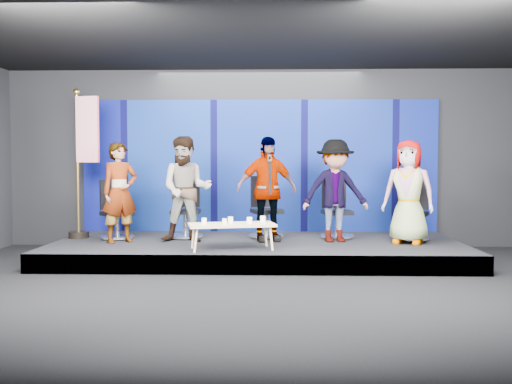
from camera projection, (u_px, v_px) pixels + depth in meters
ground at (252, 291)px, 7.42m from camera, size 10.00×10.00×0.00m
room_walls at (252, 103)px, 7.29m from camera, size 10.02×8.02×3.51m
riser at (257, 250)px, 9.91m from camera, size 7.00×3.00×0.30m
backdrop at (259, 166)px, 11.28m from camera, size 7.00×0.08×2.60m
chair_a at (116, 219)px, 10.20m from camera, size 0.83×0.83×1.06m
panelist_a at (120, 192)px, 9.71m from camera, size 0.75×0.70×1.71m
chair_b at (186, 218)px, 10.33m from camera, size 0.64×0.64×1.12m
panelist_b at (186, 189)px, 9.80m from camera, size 0.90×0.71×1.82m
chair_c at (266, 217)px, 10.40m from camera, size 0.79×0.79×1.12m
panelist_c at (267, 189)px, 9.87m from camera, size 1.15×0.73×1.82m
chair_d at (336, 218)px, 10.32m from camera, size 0.70×0.70×1.09m
panelist_d at (335, 191)px, 9.80m from camera, size 1.22×0.81×1.76m
chair_e at (413, 220)px, 10.05m from camera, size 0.81×0.81×1.08m
panelist_e at (409, 192)px, 9.57m from camera, size 1.01×0.87×1.75m
coffee_table at (232, 226)px, 8.94m from camera, size 1.43×0.85×0.41m
mug_a at (204, 221)px, 8.88m from camera, size 0.08×0.08×0.09m
mug_b at (225, 221)px, 8.86m from camera, size 0.07×0.07×0.09m
mug_c at (230, 220)px, 9.01m from camera, size 0.08×0.08×0.10m
mug_d at (249, 220)px, 8.91m from camera, size 0.09×0.09×0.10m
mug_e at (263, 219)px, 9.12m from camera, size 0.09×0.09×0.10m
flag_stand at (84, 159)px, 10.22m from camera, size 0.61×0.36×2.69m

